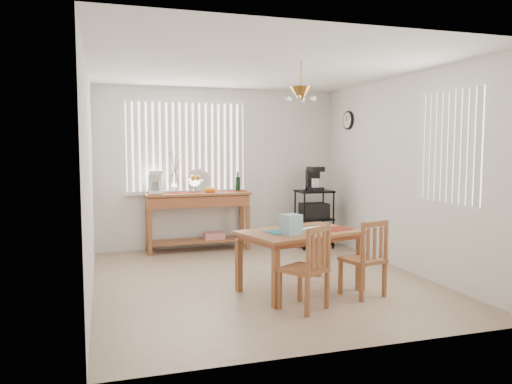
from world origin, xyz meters
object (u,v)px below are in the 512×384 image
object	(u,v)px
sideboard	(199,207)
chair_right	(365,259)
wire_cart	(314,213)
cart_items	(314,179)
dining_table	(300,238)
chair_left	(307,269)

from	to	relation	value
sideboard	chair_right	world-z (taller)	sideboard
wire_cart	chair_right	distance (m)	2.74
chair_right	wire_cart	bearing A→B (deg)	78.08
wire_cart	cart_items	distance (m)	0.55
sideboard	dining_table	xyz separation A→B (m)	(0.69, -2.56, -0.08)
chair_right	dining_table	bearing A→B (deg)	144.98
sideboard	cart_items	xyz separation A→B (m)	(1.86, -0.30, 0.42)
cart_items	sideboard	bearing A→B (deg)	170.91
cart_items	chair_right	xyz separation A→B (m)	(-0.56, -2.68, -0.70)
sideboard	chair_right	bearing A→B (deg)	-66.49
cart_items	chair_left	world-z (taller)	cart_items
sideboard	chair_left	distance (m)	3.26
chair_left	chair_right	xyz separation A→B (m)	(0.79, 0.23, -0.01)
cart_items	dining_table	size ratio (longest dim) A/B	0.26
chair_left	chair_right	bearing A→B (deg)	16.14
wire_cart	chair_right	bearing A→B (deg)	-101.92
wire_cart	dining_table	bearing A→B (deg)	-117.48
sideboard	chair_left	xyz separation A→B (m)	(0.50, -3.21, -0.27)
wire_cart	chair_right	size ratio (longest dim) A/B	1.10
wire_cart	cart_items	world-z (taller)	cart_items
wire_cart	chair_left	bearing A→B (deg)	-115.06
dining_table	chair_left	size ratio (longest dim) A/B	1.70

